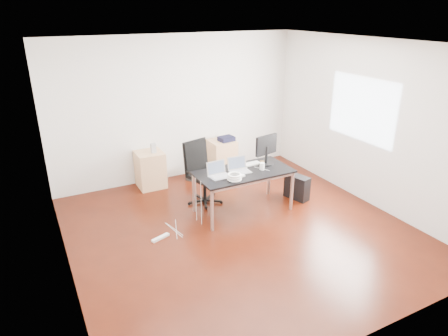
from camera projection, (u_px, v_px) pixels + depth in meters
name	position (u px, v px, depth m)	size (l,w,h in m)	color
room_shell	(244.00, 145.00, 5.74)	(5.00, 5.00, 5.00)	#340F05
desk	(243.00, 174.00, 6.59)	(1.60, 0.80, 0.73)	black
office_chair	(201.00, 169.00, 6.98)	(0.58, 0.60, 1.08)	black
filing_cabinet_left	(150.00, 169.00, 7.64)	(0.50, 0.50, 0.70)	tan
filing_cabinet_right	(222.00, 157.00, 8.30)	(0.50, 0.50, 0.70)	tan
pc_tower	(297.00, 187.00, 7.20)	(0.20, 0.45, 0.44)	black
wastebasket	(191.00, 173.00, 8.03)	(0.24, 0.24, 0.28)	black
power_strip	(160.00, 238.00, 6.00)	(0.30, 0.06, 0.04)	white
laptop_left	(219.00, 173.00, 6.35)	(0.35, 0.27, 0.23)	silver
laptop_right	(239.00, 168.00, 6.54)	(0.34, 0.27, 0.23)	silver
monitor	(266.00, 148.00, 6.78)	(0.45, 0.26, 0.51)	black
keyboard	(248.00, 164.00, 6.82)	(0.44, 0.14, 0.02)	white
cup_white	(262.00, 166.00, 6.61)	(0.08, 0.08, 0.12)	white
cup_brown	(262.00, 164.00, 6.74)	(0.08, 0.08, 0.10)	brown
cable_coil	(234.00, 177.00, 6.21)	(0.24, 0.24, 0.11)	white
power_adapter	(242.00, 176.00, 6.36)	(0.07, 0.07, 0.03)	white
speaker	(153.00, 148.00, 7.46)	(0.09, 0.08, 0.18)	#9E9E9E
navy_garment	(226.00, 139.00, 8.13)	(0.30, 0.24, 0.09)	black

